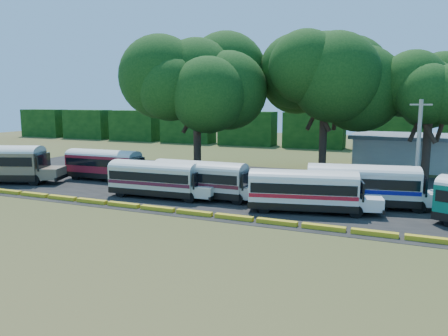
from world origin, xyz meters
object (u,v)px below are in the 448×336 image
at_px(tree_west, 197,80).
at_px(bus_cream_west, 157,177).
at_px(bus_red, 105,163).
at_px(bus_white_red, 306,189).

bearing_deg(tree_west, bus_cream_west, -80.68).
height_order(bus_red, tree_west, tree_west).
bearing_deg(tree_west, bus_white_red, -37.68).
distance_m(bus_red, tree_west, 12.62).
xyz_separation_m(bus_white_red, tree_west, (-14.19, 10.96, 8.32)).
height_order(bus_cream_west, bus_white_red, bus_white_red).
xyz_separation_m(bus_cream_west, bus_white_red, (12.38, 0.07, 0.02)).
xyz_separation_m(bus_red, bus_white_red, (21.32, -4.64, -0.04)).
bearing_deg(bus_cream_west, tree_west, 96.26).
xyz_separation_m(bus_cream_west, tree_west, (-1.81, 11.02, 8.34)).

